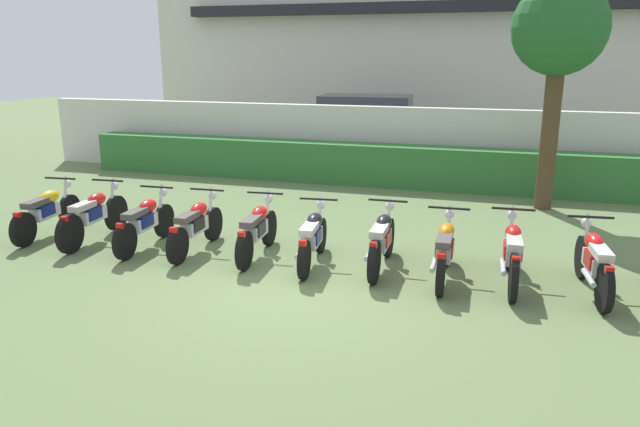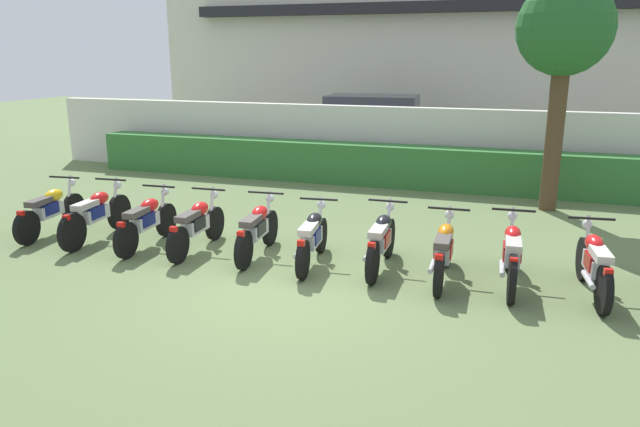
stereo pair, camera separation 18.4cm
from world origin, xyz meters
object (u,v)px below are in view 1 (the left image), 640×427
object	(u,v)px
parked_car	(370,127)
motorcycle_in_row_6	(382,240)
motorcycle_in_row_8	(512,252)
motorcycle_in_row_5	(313,237)
motorcycle_in_row_7	(445,250)
tree_near_inspector	(559,34)
motorcycle_in_row_3	(196,225)
motorcycle_in_row_4	(257,230)
motorcycle_in_row_1	(93,215)
motorcycle_in_row_9	(594,262)
motorcycle_in_row_2	(145,222)
motorcycle_in_row_0	(46,211)

from	to	relation	value
parked_car	motorcycle_in_row_6	xyz separation A→B (m)	(2.35, -9.70, -0.49)
parked_car	motorcycle_in_row_8	world-z (taller)	parked_car
parked_car	motorcycle_in_row_5	world-z (taller)	parked_car
motorcycle_in_row_7	tree_near_inspector	bearing A→B (deg)	-19.55
motorcycle_in_row_3	motorcycle_in_row_4	distance (m)	1.05
motorcycle_in_row_1	motorcycle_in_row_9	bearing A→B (deg)	-93.84
motorcycle_in_row_5	motorcycle_in_row_2	bearing A→B (deg)	84.49
tree_near_inspector	motorcycle_in_row_4	size ratio (longest dim) A/B	2.48
tree_near_inspector	motorcycle_in_row_3	size ratio (longest dim) A/B	2.44
motorcycle_in_row_3	motorcycle_in_row_7	bearing A→B (deg)	-93.12
motorcycle_in_row_7	motorcycle_in_row_4	bearing A→B (deg)	86.09
motorcycle_in_row_4	motorcycle_in_row_6	world-z (taller)	motorcycle_in_row_6
motorcycle_in_row_6	motorcycle_in_row_0	bearing A→B (deg)	89.33
motorcycle_in_row_0	motorcycle_in_row_9	distance (m)	8.82
tree_near_inspector	motorcycle_in_row_9	xyz separation A→B (m)	(0.40, -4.67, -3.03)
motorcycle_in_row_1	motorcycle_in_row_8	xyz separation A→B (m)	(6.79, 0.04, -0.00)
parked_car	motorcycle_in_row_3	size ratio (longest dim) A/B	2.50
motorcycle_in_row_3	motorcycle_in_row_6	world-z (taller)	motorcycle_in_row_6
parked_car	tree_near_inspector	distance (m)	7.49
motorcycle_in_row_0	motorcycle_in_row_3	bearing A→B (deg)	-96.12
motorcycle_in_row_0	motorcycle_in_row_7	size ratio (longest dim) A/B	1.04
motorcycle_in_row_0	motorcycle_in_row_8	bearing A→B (deg)	-95.82
motorcycle_in_row_0	motorcycle_in_row_7	world-z (taller)	same
motorcycle_in_row_2	motorcycle_in_row_7	distance (m)	4.86
motorcycle_in_row_2	motorcycle_in_row_9	distance (m)	6.80
motorcycle_in_row_1	motorcycle_in_row_3	distance (m)	1.93
motorcycle_in_row_8	motorcycle_in_row_6	bearing A→B (deg)	85.44
motorcycle_in_row_1	motorcycle_in_row_9	xyz separation A→B (m)	(7.83, -0.01, -0.01)
tree_near_inspector	motorcycle_in_row_7	bearing A→B (deg)	-108.08
motorcycle_in_row_3	motorcycle_in_row_0	bearing A→B (deg)	87.75
parked_car	motorcycle_in_row_4	size ratio (longest dim) A/B	2.54
motorcycle_in_row_0	motorcycle_in_row_9	size ratio (longest dim) A/B	1.04
motorcycle_in_row_3	motorcycle_in_row_5	distance (m)	1.99
motorcycle_in_row_4	motorcycle_in_row_8	xyz separation A→B (m)	(3.82, -0.03, 0.01)
motorcycle_in_row_2	motorcycle_in_row_1	bearing A→B (deg)	84.17
motorcycle_in_row_5	motorcycle_in_row_8	xyz separation A→B (m)	(2.87, 0.07, 0.02)
motorcycle_in_row_5	motorcycle_in_row_8	bearing A→B (deg)	-94.77
tree_near_inspector	motorcycle_in_row_7	world-z (taller)	tree_near_inspector
tree_near_inspector	motorcycle_in_row_1	world-z (taller)	tree_near_inspector
parked_car	motorcycle_in_row_2	size ratio (longest dim) A/B	2.53
parked_car	tree_near_inspector	xyz separation A→B (m)	(4.82, -5.14, 2.54)
motorcycle_in_row_4	motorcycle_in_row_8	bearing A→B (deg)	-94.94
motorcycle_in_row_1	motorcycle_in_row_2	xyz separation A→B (m)	(1.03, -0.05, -0.02)
motorcycle_in_row_6	tree_near_inspector	bearing A→B (deg)	-29.91
tree_near_inspector	motorcycle_in_row_0	distance (m)	10.08
motorcycle_in_row_4	tree_near_inspector	bearing A→B (deg)	-48.67
tree_near_inspector	motorcycle_in_row_1	size ratio (longest dim) A/B	2.27
parked_car	motorcycle_in_row_1	distance (m)	10.15
motorcycle_in_row_2	motorcycle_in_row_5	size ratio (longest dim) A/B	1.03
motorcycle_in_row_4	motorcycle_in_row_6	bearing A→B (deg)	-93.49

